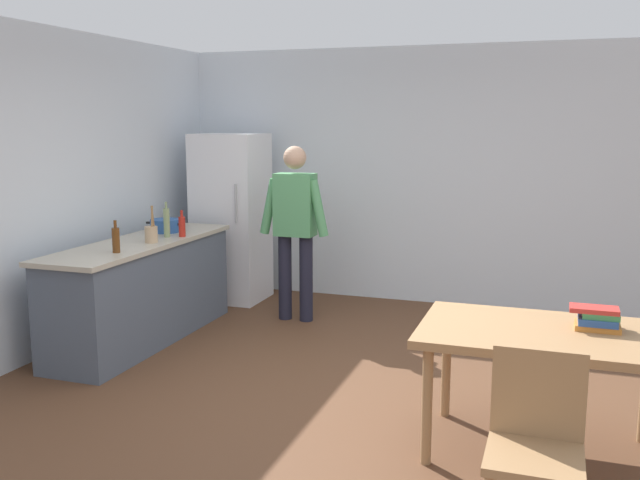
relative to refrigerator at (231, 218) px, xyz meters
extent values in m
plane|color=brown|center=(1.90, -2.40, -0.90)|extent=(14.00, 14.00, 0.00)
cube|color=silver|center=(1.90, 0.60, 0.45)|extent=(6.40, 0.12, 2.70)
cube|color=silver|center=(-0.70, -2.20, 0.45)|extent=(0.12, 5.60, 2.70)
cube|color=#4C5666|center=(-0.10, -1.60, -0.47)|extent=(0.60, 2.12, 0.86)
cube|color=#B2A893|center=(-0.10, -1.60, -0.02)|extent=(0.64, 2.20, 0.04)
cube|color=white|center=(0.00, 0.00, 0.00)|extent=(0.70, 0.64, 1.80)
cylinder|color=#B2B2B7|center=(0.22, -0.34, 0.20)|extent=(0.02, 0.02, 0.40)
cylinder|color=#1E1E2D|center=(0.84, -0.55, -0.48)|extent=(0.13, 0.13, 0.84)
cylinder|color=#1E1E2D|center=(1.06, -0.55, -0.48)|extent=(0.13, 0.13, 0.84)
cube|color=#519960|center=(0.95, -0.55, 0.24)|extent=(0.38, 0.22, 0.60)
sphere|color=tan|center=(0.95, -0.55, 0.69)|extent=(0.22, 0.22, 0.22)
cylinder|color=#519960|center=(0.70, -0.59, 0.22)|extent=(0.20, 0.09, 0.55)
cylinder|color=#519960|center=(1.20, -0.59, 0.22)|extent=(0.20, 0.09, 0.55)
cube|color=#9E754C|center=(3.30, -2.70, -0.18)|extent=(1.40, 0.90, 0.05)
cylinder|color=#9E754C|center=(2.70, -3.05, -0.55)|extent=(0.06, 0.06, 0.70)
cylinder|color=#9E754C|center=(2.70, -2.35, -0.55)|extent=(0.06, 0.06, 0.70)
cube|color=#9E754C|center=(3.30, -3.75, -0.43)|extent=(0.42, 0.42, 0.04)
cube|color=#9E754C|center=(3.30, -3.56, -0.20)|extent=(0.42, 0.04, 0.42)
cylinder|color=#285193|center=(-0.15, -1.09, 0.06)|extent=(0.28, 0.28, 0.12)
cube|color=black|center=(-0.32, -1.09, 0.08)|extent=(0.06, 0.03, 0.02)
cube|color=black|center=(0.02, -1.09, 0.08)|extent=(0.06, 0.03, 0.02)
cylinder|color=tan|center=(0.04, -1.64, 0.07)|extent=(0.11, 0.11, 0.14)
cylinder|color=olive|center=(0.06, -1.63, 0.21)|extent=(0.02, 0.05, 0.22)
cylinder|color=olive|center=(0.06, -1.65, 0.21)|extent=(0.02, 0.04, 0.22)
cylinder|color=gray|center=(0.02, -1.35, 0.13)|extent=(0.06, 0.06, 0.26)
cylinder|color=gray|center=(0.02, -1.35, 0.29)|extent=(0.02, 0.02, 0.06)
cylinder|color=#B22319|center=(0.14, -1.28, 0.09)|extent=(0.06, 0.06, 0.18)
cylinder|color=#B22319|center=(0.14, -1.28, 0.21)|extent=(0.02, 0.02, 0.06)
cylinder|color=#5B3314|center=(0.03, -2.14, 0.10)|extent=(0.06, 0.06, 0.20)
cylinder|color=#5B3314|center=(0.03, -2.14, 0.23)|extent=(0.02, 0.02, 0.06)
cube|color=orange|center=(3.59, -2.58, -0.13)|extent=(0.25, 0.18, 0.03)
cube|color=#284C8E|center=(3.59, -2.59, -0.10)|extent=(0.21, 0.18, 0.04)
cube|color=#387A47|center=(3.60, -2.58, -0.06)|extent=(0.20, 0.17, 0.03)
cube|color=#B22D28|center=(3.57, -2.60, -0.03)|extent=(0.27, 0.15, 0.03)
camera|label=1|loc=(3.34, -6.77, 1.04)|focal=39.23mm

